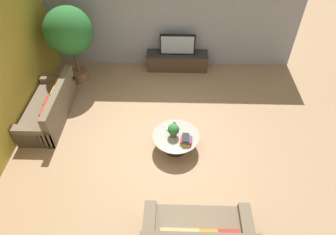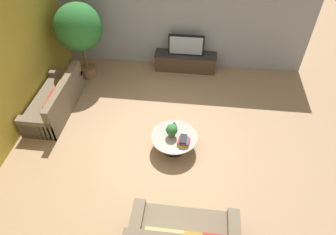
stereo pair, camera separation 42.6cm
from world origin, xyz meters
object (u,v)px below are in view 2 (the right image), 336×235
(potted_plant_tabletop, at_px, (172,130))
(potted_palm_tall, at_px, (79,29))
(media_console, at_px, (185,61))
(couch_by_wall, at_px, (56,101))
(coffee_table, at_px, (174,140))
(television, at_px, (186,45))

(potted_plant_tabletop, bearing_deg, potted_palm_tall, 137.24)
(media_console, height_order, couch_by_wall, couch_by_wall)
(media_console, xyz_separation_m, potted_palm_tall, (-2.74, -0.64, 1.19))
(media_console, relative_size, potted_plant_tabletop, 5.62)
(coffee_table, height_order, potted_plant_tabletop, potted_plant_tabletop)
(media_console, distance_m, television, 0.53)
(coffee_table, bearing_deg, potted_plant_tabletop, -178.90)
(television, height_order, potted_plant_tabletop, television)
(potted_palm_tall, bearing_deg, media_console, 13.06)
(coffee_table, relative_size, couch_by_wall, 0.50)
(potted_palm_tall, bearing_deg, coffee_table, -42.16)
(television, height_order, couch_by_wall, television)
(coffee_table, relative_size, potted_palm_tall, 0.48)
(television, distance_m, coffee_table, 3.15)
(couch_by_wall, height_order, potted_plant_tabletop, couch_by_wall)
(television, xyz_separation_m, potted_plant_tabletop, (-0.07, -3.10, -0.24))
(couch_by_wall, relative_size, potted_palm_tall, 0.97)
(media_console, bearing_deg, potted_palm_tall, -166.94)
(couch_by_wall, bearing_deg, media_console, 125.79)
(coffee_table, height_order, potted_palm_tall, potted_palm_tall)
(media_console, relative_size, coffee_table, 1.74)
(media_console, height_order, potted_palm_tall, potted_palm_tall)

